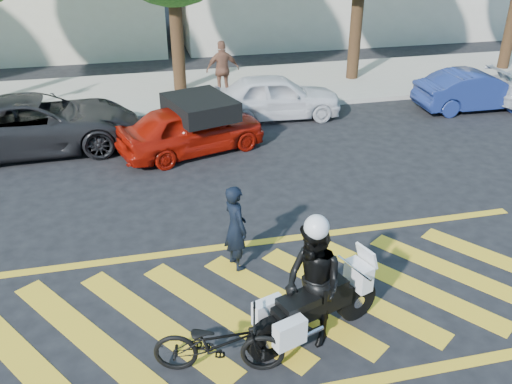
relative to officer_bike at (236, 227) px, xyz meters
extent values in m
plane|color=black|center=(0.13, -1.24, -0.82)|extent=(90.00, 90.00, 0.00)
cube|color=#9E998E|center=(0.13, 10.76, -0.75)|extent=(60.00, 5.00, 0.15)
cube|color=gold|center=(-3.77, -1.24, -0.82)|extent=(2.43, 3.21, 0.01)
cube|color=gold|center=(-2.67, -1.24, -0.82)|extent=(2.43, 3.21, 0.01)
cube|color=gold|center=(-1.57, -1.24, -0.82)|extent=(2.43, 3.21, 0.01)
cube|color=gold|center=(-0.47, -1.24, -0.82)|extent=(2.43, 3.21, 0.01)
cube|color=gold|center=(0.63, -1.24, -0.82)|extent=(2.43, 3.21, 0.01)
cube|color=gold|center=(1.73, -1.24, -0.82)|extent=(2.43, 3.21, 0.01)
cube|color=gold|center=(2.83, -1.24, -0.82)|extent=(2.43, 3.21, 0.01)
cube|color=gold|center=(3.93, -1.24, -0.82)|extent=(2.43, 3.21, 0.01)
cube|color=gold|center=(0.13, 0.66, -0.82)|extent=(12.00, 0.20, 0.01)
cylinder|color=black|center=(0.13, 10.76, 1.18)|extent=(0.44, 0.44, 4.00)
cylinder|color=black|center=(6.63, 10.76, 1.18)|extent=(0.44, 0.44, 4.00)
cylinder|color=black|center=(13.13, 10.76, 1.18)|extent=(0.44, 0.44, 4.00)
imported|color=black|center=(0.00, 0.00, 0.00)|extent=(0.55, 0.69, 1.64)
imported|color=black|center=(-0.73, -2.44, -0.34)|extent=(1.95, 1.05, 0.97)
cylinder|color=black|center=(0.01, -2.37, -0.47)|extent=(0.71, 0.37, 0.70)
cylinder|color=silver|center=(0.01, -2.37, -0.47)|extent=(0.26, 0.23, 0.21)
cylinder|color=black|center=(1.58, -1.84, -0.47)|extent=(0.71, 0.37, 0.70)
cylinder|color=silver|center=(1.58, -1.84, -0.47)|extent=(0.26, 0.23, 0.21)
cube|color=black|center=(0.74, -2.12, -0.20)|extent=(1.35, 0.69, 0.32)
cube|color=black|center=(1.04, -2.02, 0.01)|extent=(0.56, 0.46, 0.23)
cube|color=black|center=(0.49, -2.21, -0.01)|extent=(0.67, 0.53, 0.13)
cube|color=silver|center=(1.58, -1.84, 0.01)|extent=(0.37, 0.50, 0.43)
cube|color=silver|center=(0.08, -2.06, -0.24)|extent=(0.52, 0.34, 0.40)
cube|color=silver|center=(0.26, -2.58, -0.24)|extent=(0.52, 0.34, 0.40)
imported|color=black|center=(0.74, -2.10, 0.17)|extent=(1.03, 1.16, 1.99)
imported|color=#9B1207|center=(-0.11, 5.44, -0.15)|extent=(4.23, 2.68, 1.34)
imported|color=black|center=(-4.11, 6.56, -0.08)|extent=(5.45, 2.68, 1.49)
imported|color=silver|center=(2.77, 7.57, -0.14)|extent=(4.12, 1.86, 1.37)
imported|color=navy|center=(9.28, 6.86, -0.19)|extent=(3.88, 1.41, 1.27)
imported|color=brown|center=(1.46, 9.52, 0.28)|extent=(1.13, 0.51, 1.90)
camera|label=1|loc=(-1.52, -8.11, 5.05)|focal=38.00mm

